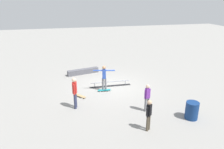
{
  "coord_description": "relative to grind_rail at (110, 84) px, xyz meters",
  "views": [
    {
      "loc": [
        2.97,
        12.83,
        5.61
      ],
      "look_at": [
        -0.04,
        0.42,
        1.0
      ],
      "focal_mm": 34.39,
      "sensor_mm": 36.0,
      "label": 1
    }
  ],
  "objects": [
    {
      "name": "grind_rail",
      "position": [
        0.0,
        0.0,
        0.0
      ],
      "size": [
        2.77,
        0.3,
        0.33
      ],
      "rotation": [
        0.0,
        0.0,
        -0.02
      ],
      "color": "black",
      "rests_on": "ground_plane"
    },
    {
      "name": "skateboard_main",
      "position": [
        0.56,
        0.71,
        -0.07
      ],
      "size": [
        0.81,
        0.3,
        0.09
      ],
      "rotation": [
        0.0,
        0.0,
        3.07
      ],
      "color": "teal",
      "rests_on": "ground_plane"
    },
    {
      "name": "loose_skateboard_natural",
      "position": [
        2.12,
        1.2,
        -0.07
      ],
      "size": [
        0.66,
        0.75,
        0.09
      ],
      "rotation": [
        0.0,
        0.0,
        2.26
      ],
      "color": "tan",
      "rests_on": "ground_plane"
    },
    {
      "name": "ground_plane",
      "position": [
        0.04,
        0.08,
        -0.14
      ],
      "size": [
        60.0,
        60.0,
        0.0
      ],
      "primitive_type": "plane",
      "color": "gray"
    },
    {
      "name": "skate_ledge",
      "position": [
        1.49,
        -2.87,
        0.05
      ],
      "size": [
        2.46,
        0.89,
        0.39
      ],
      "primitive_type": "cube",
      "rotation": [
        0.0,
        0.0,
        0.22
      ],
      "color": "#595960",
      "rests_on": "ground_plane"
    },
    {
      "name": "bystander_black_shirt",
      "position": [
        -0.48,
        5.32,
        0.7
      ],
      "size": [
        0.31,
        0.26,
        1.49
      ],
      "rotation": [
        0.0,
        0.0,
        3.8
      ],
      "color": "brown",
      "rests_on": "ground_plane"
    },
    {
      "name": "trash_bin",
      "position": [
        -2.93,
        4.89,
        0.29
      ],
      "size": [
        0.62,
        0.62,
        0.87
      ],
      "primitive_type": "cylinder",
      "color": "navy",
      "rests_on": "ground_plane"
    },
    {
      "name": "bystander_red_shirt",
      "position": [
        2.49,
        2.48,
        0.84
      ],
      "size": [
        0.25,
        0.4,
        1.73
      ],
      "rotation": [
        0.0,
        0.0,
        4.45
      ],
      "color": "#2D3351",
      "rests_on": "ground_plane"
    },
    {
      "name": "skater_main",
      "position": [
        0.54,
        0.64,
        0.82
      ],
      "size": [
        1.32,
        0.37,
        1.66
      ],
      "rotation": [
        0.0,
        0.0,
        2.92
      ],
      "color": "slate",
      "rests_on": "ground_plane"
    },
    {
      "name": "bystander_purple_shirt",
      "position": [
        -1.08,
        3.71,
        0.71
      ],
      "size": [
        0.34,
        0.21,
        1.51
      ],
      "rotation": [
        0.0,
        0.0,
        0.11
      ],
      "color": "slate",
      "rests_on": "ground_plane"
    }
  ]
}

